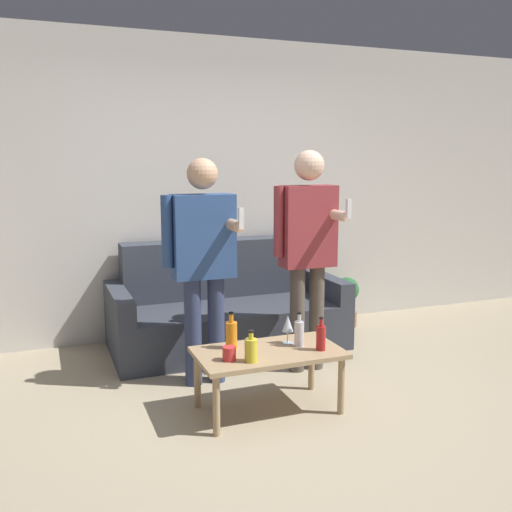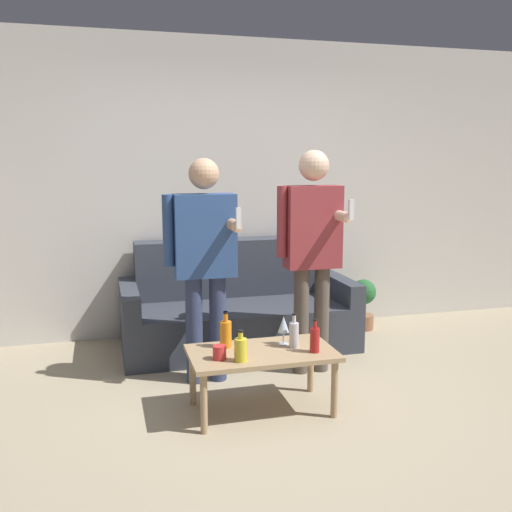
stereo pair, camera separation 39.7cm
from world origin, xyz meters
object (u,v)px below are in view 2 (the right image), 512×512
object	(u,v)px
bottle_orange	(241,349)
person_standing_left	(204,254)
couch	(236,309)
coffee_table	(262,358)
person_standing_right	(312,243)

from	to	relation	value
bottle_orange	person_standing_left	size ratio (longest dim) A/B	0.12
couch	bottle_orange	xyz separation A→B (m)	(-0.33, -1.54, 0.17)
coffee_table	person_standing_left	world-z (taller)	person_standing_left
bottle_orange	person_standing_right	bearing A→B (deg)	45.04
couch	bottle_orange	size ratio (longest dim) A/B	10.09
couch	person_standing_right	size ratio (longest dim) A/B	1.17
bottle_orange	person_standing_left	xyz separation A→B (m)	(-0.08, 0.75, 0.47)
coffee_table	person_standing_left	size ratio (longest dim) A/B	0.57
couch	person_standing_left	size ratio (longest dim) A/B	1.21
person_standing_left	person_standing_right	distance (m)	0.81
couch	person_standing_left	xyz separation A→B (m)	(-0.41, -0.79, 0.64)
couch	coffee_table	bearing A→B (deg)	-96.23
coffee_table	bottle_orange	size ratio (longest dim) A/B	4.77
couch	person_standing_left	bearing A→B (deg)	-117.46
bottle_orange	person_standing_left	bearing A→B (deg)	96.41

